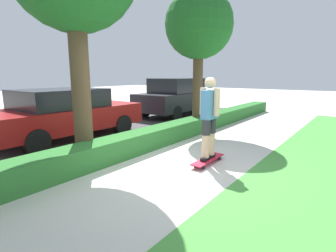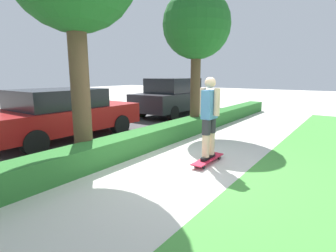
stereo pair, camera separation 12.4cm
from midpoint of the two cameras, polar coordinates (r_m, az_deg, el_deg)
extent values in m
plane|color=beige|center=(5.16, 3.28, -9.43)|extent=(60.00, 60.00, 0.00)
cube|color=#474749|center=(8.12, -22.63, -2.60)|extent=(18.64, 5.00, 0.01)
cube|color=#2D702D|center=(6.05, -9.62, -4.12)|extent=(18.64, 0.60, 0.47)
cube|color=red|center=(5.52, 8.05, -7.15)|extent=(1.04, 0.24, 0.02)
cylinder|color=black|center=(5.80, 10.46, -6.84)|extent=(0.08, 0.04, 0.08)
cylinder|color=black|center=(5.87, 8.87, -6.55)|extent=(0.08, 0.04, 0.08)
cylinder|color=black|center=(5.20, 7.09, -8.85)|extent=(0.08, 0.04, 0.08)
cylinder|color=black|center=(5.28, 5.37, -8.49)|extent=(0.08, 0.04, 0.08)
cube|color=black|center=(5.41, 7.48, -7.02)|extent=(0.26, 0.09, 0.07)
cylinder|color=beige|center=(5.29, 7.59, -2.69)|extent=(0.15, 0.15, 0.77)
cylinder|color=#2D2D33|center=(5.24, 7.66, -0.23)|extent=(0.17, 0.17, 0.31)
cube|color=black|center=(5.61, 8.63, -6.39)|extent=(0.26, 0.09, 0.07)
cylinder|color=beige|center=(5.49, 8.75, -2.20)|extent=(0.15, 0.15, 0.77)
cylinder|color=#2D2D33|center=(5.45, 8.83, 0.17)|extent=(0.17, 0.17, 0.31)
cube|color=#4C84B7|center=(5.28, 8.39, 4.66)|extent=(0.37, 0.20, 0.57)
cylinder|color=beige|center=(5.20, 9.91, 5.16)|extent=(0.12, 0.12, 0.54)
cylinder|color=beige|center=(5.34, 6.94, 5.39)|extent=(0.12, 0.12, 0.54)
sphere|color=beige|center=(5.25, 8.52, 9.31)|extent=(0.22, 0.22, 0.22)
cylinder|color=brown|center=(5.64, -19.18, 8.21)|extent=(0.38, 0.38, 3.16)
cylinder|color=brown|center=(8.51, 5.53, 8.12)|extent=(0.31, 0.31, 2.74)
sphere|color=#1E5B23|center=(8.63, 5.79, 21.14)|extent=(2.09, 2.09, 2.09)
cube|color=maroon|center=(8.03, -22.32, 1.65)|extent=(4.27, 2.00, 0.61)
cube|color=black|center=(7.90, -23.40, 5.52)|extent=(2.22, 1.76, 0.51)
cylinder|color=black|center=(8.16, -10.85, 0.27)|extent=(0.60, 0.24, 0.60)
cylinder|color=black|center=(9.55, -18.43, 1.46)|extent=(0.60, 0.24, 0.60)
cylinder|color=black|center=(6.67, -27.51, -3.23)|extent=(0.60, 0.24, 0.60)
cube|color=black|center=(11.94, 1.24, 5.63)|extent=(4.43, 1.87, 0.73)
cube|color=black|center=(11.79, 0.88, 8.84)|extent=(2.31, 1.62, 0.62)
cylinder|color=black|center=(12.71, 7.82, 4.21)|extent=(0.60, 0.22, 0.60)
cylinder|color=black|center=(13.56, 1.61, 4.74)|extent=(0.60, 0.22, 0.60)
cylinder|color=black|center=(10.40, 0.73, 2.79)|extent=(0.60, 0.22, 0.60)
cylinder|color=black|center=(11.42, -6.10, 3.48)|extent=(0.60, 0.22, 0.60)
camera|label=1|loc=(0.06, 89.35, 0.13)|focal=28.00mm
camera|label=2|loc=(0.06, -90.65, -0.13)|focal=28.00mm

